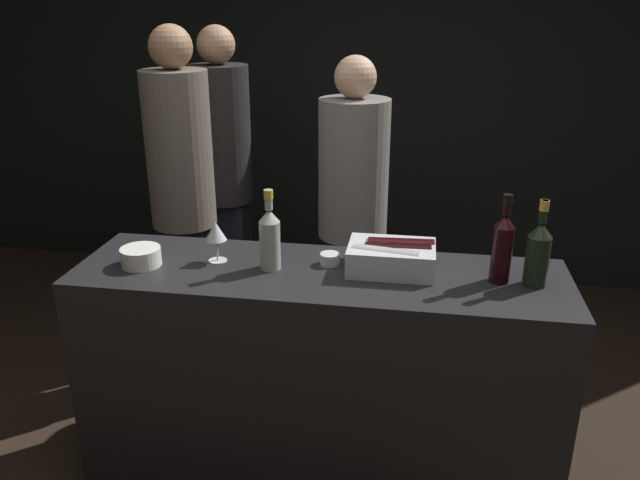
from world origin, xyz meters
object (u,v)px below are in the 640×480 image
rose_wine_bottle (270,237)px  ice_bin_with_bottles (393,256)px  person_blond_tee (223,170)px  person_in_hoodie (182,190)px  wine_glass (216,233)px  candle_votive (330,259)px  person_grey_polo (353,204)px  red_wine_bottle_black_foil (503,246)px  champagne_bottle (538,252)px  bowl_white (141,256)px

rose_wine_bottle → ice_bin_with_bottles: bearing=7.1°
person_blond_tee → person_in_hoodie: bearing=162.5°
wine_glass → rose_wine_bottle: bearing=-9.1°
wine_glass → person_blond_tee: size_ratio=0.09×
candle_votive → person_in_hoodie: (-0.86, 0.66, 0.05)m
ice_bin_with_bottles → person_grey_polo: bearing=106.0°
candle_votive → red_wine_bottle_black_foil: (0.65, -0.06, 0.12)m
ice_bin_with_bottles → person_blond_tee: person_blond_tee is taller
rose_wine_bottle → red_wine_bottle_black_foil: size_ratio=0.95×
red_wine_bottle_black_foil → person_blond_tee: size_ratio=0.18×
wine_glass → champagne_bottle: size_ratio=0.51×
bowl_white → champagne_bottle: size_ratio=0.48×
person_grey_polo → ice_bin_with_bottles: bearing=-99.0°
ice_bin_with_bottles → champagne_bottle: (0.52, -0.05, 0.07)m
ice_bin_with_bottles → person_in_hoodie: (-1.11, 0.68, 0.01)m
wine_glass → red_wine_bottle_black_foil: (1.10, -0.02, 0.02)m
person_in_hoodie → person_grey_polo: (0.86, 0.20, -0.10)m
rose_wine_bottle → person_grey_polo: size_ratio=0.19×
bowl_white → candle_votive: size_ratio=2.01×
candle_votive → person_grey_polo: size_ratio=0.05×
champagne_bottle → red_wine_bottle_black_foil: red_wine_bottle_black_foil is taller
rose_wine_bottle → person_in_hoodie: 0.98m
champagne_bottle → bowl_white: bearing=-177.6°
ice_bin_with_bottles → red_wine_bottle_black_foil: size_ratio=0.98×
bowl_white → person_in_hoodie: 0.80m
rose_wine_bottle → red_wine_bottle_black_foil: bearing=1.3°
rose_wine_bottle → champagne_bottle: (1.00, 0.01, -0.00)m
ice_bin_with_bottles → red_wine_bottle_black_foil: bearing=-5.6°
candle_votive → person_in_hoodie: size_ratio=0.04×
candle_votive → person_blond_tee: size_ratio=0.04×
wine_glass → person_in_hoodie: bearing=120.5°
bowl_white → person_grey_polo: (0.73, 0.99, -0.06)m
bowl_white → person_grey_polo: size_ratio=0.09×
person_in_hoodie → rose_wine_bottle: bearing=133.8°
bowl_white → person_blond_tee: (-0.06, 1.26, 0.02)m
candle_votive → person_grey_polo: bearing=90.3°
bowl_white → person_blond_tee: person_blond_tee is taller
ice_bin_with_bottles → champagne_bottle: size_ratio=1.02×
bowl_white → wine_glass: 0.31m
bowl_white → rose_wine_bottle: size_ratio=0.49×
ice_bin_with_bottles → bowl_white: (-0.98, -0.11, -0.02)m
person_grey_polo → person_blond_tee: bearing=135.7°
ice_bin_with_bottles → candle_votive: size_ratio=4.24×
person_in_hoodie → candle_votive: bearing=145.5°
person_blond_tee → person_grey_polo: person_blond_tee is taller
bowl_white → person_grey_polo: person_grey_polo is taller
wine_glass → person_in_hoodie: size_ratio=0.09×
wine_glass → person_grey_polo: bearing=63.6°
bowl_white → champagne_bottle: (1.51, 0.06, 0.09)m
ice_bin_with_bottles → champagne_bottle: champagne_bottle is taller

